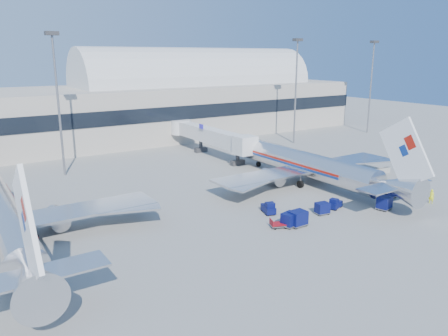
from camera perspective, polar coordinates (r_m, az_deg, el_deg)
ground at (r=58.54m, az=6.93°, el=-4.57°), size 260.00×260.00×0.00m
terminal at (r=101.22m, az=-20.40°, el=7.04°), size 170.00×28.15×21.00m
airliner_main at (r=67.41m, az=11.06°, el=0.40°), size 32.00×37.26×12.07m
airliner_mid at (r=49.43m, az=-26.84°, el=-6.11°), size 32.00×37.26×12.07m
jetbridge_near at (r=86.26m, az=-2.33°, el=4.38°), size 4.40×27.50×6.25m
mast_west at (r=73.96m, az=-21.04°, el=10.26°), size 2.00×1.20×22.60m
mast_east at (r=97.83m, az=9.42°, el=11.79°), size 2.00×1.20×22.60m
mast_far_east at (r=116.18m, az=18.75°, el=11.62°), size 2.00×1.20×22.60m
barrier_near at (r=72.13m, az=16.93°, el=-1.08°), size 3.00×0.55×0.90m
barrier_mid at (r=74.63m, az=18.56°, el=-0.70°), size 3.00×0.55×0.90m
barrier_far at (r=77.20m, az=20.09°, el=-0.34°), size 3.00×0.55×0.90m
tug_lead at (r=57.68m, az=14.29°, el=-4.55°), size 2.38×1.70×1.40m
tug_right at (r=65.15m, az=18.37°, el=-2.65°), size 2.32×2.30×1.42m
tug_left at (r=54.45m, az=5.84°, el=-5.22°), size 1.86×2.64×1.56m
cart_train_a at (r=55.26m, az=12.71°, el=-5.13°), size 1.85×1.52×1.47m
cart_train_b at (r=50.90m, az=9.62°, el=-6.47°), size 2.09×1.61×1.81m
cart_train_c at (r=50.63m, az=8.58°, el=-6.65°), size 2.14×1.80×1.65m
cart_solo_near at (r=59.08m, az=20.22°, el=-4.29°), size 2.19×1.85×1.69m
cart_solo_far at (r=64.24m, az=20.74°, el=-2.88°), size 2.07×1.70×1.65m
cart_open_red at (r=50.38m, az=7.22°, el=-7.33°), size 2.29×1.96×0.52m
ramp_worker at (r=63.93m, az=25.46°, el=-3.36°), size 0.63×0.80×1.94m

